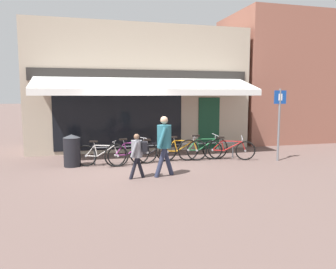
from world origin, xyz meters
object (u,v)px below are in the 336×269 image
at_px(bicycle_silver, 102,155).
at_px(pedestrian_child, 138,151).
at_px(bicycle_purple, 132,153).
at_px(litter_bin, 72,150).
at_px(pedestrian_adult, 164,140).
at_px(bicycle_green, 203,149).
at_px(bicycle_red, 229,150).
at_px(bicycle_black, 154,152).
at_px(bicycle_orange, 181,150).
at_px(parking_sign, 279,117).

bearing_deg(bicycle_silver, pedestrian_child, -47.48).
relative_size(bicycle_purple, litter_bin, 1.76).
height_order(pedestrian_adult, pedestrian_child, pedestrian_adult).
bearing_deg(pedestrian_child, bicycle_green, -133.44).
height_order(bicycle_purple, bicycle_red, bicycle_purple).
height_order(bicycle_purple, pedestrian_child, pedestrian_child).
distance_m(bicycle_purple, bicycle_black, 0.78).
xyz_separation_m(bicycle_purple, bicycle_red, (3.31, -0.04, -0.02)).
distance_m(bicycle_orange, litter_bin, 3.52).
bearing_deg(bicycle_black, parking_sign, -20.03).
bearing_deg(bicycle_green, pedestrian_adult, -136.76).
relative_size(bicycle_silver, parking_sign, 0.67).
bearing_deg(pedestrian_adult, bicycle_silver, -40.76).
bearing_deg(bicycle_purple, parking_sign, -19.05).
distance_m(bicycle_silver, pedestrian_child, 1.96).
height_order(bicycle_purple, pedestrian_adult, pedestrian_adult).
relative_size(bicycle_black, bicycle_orange, 0.94).
relative_size(bicycle_red, pedestrian_child, 1.42).
bearing_deg(bicycle_green, bicycle_purple, -177.26).
xyz_separation_m(bicycle_silver, pedestrian_child, (0.84, -1.73, 0.38)).
bearing_deg(litter_bin, pedestrian_adult, -37.69).
height_order(bicycle_black, pedestrian_child, pedestrian_child).
xyz_separation_m(bicycle_black, bicycle_red, (2.56, -0.23, 0.01)).
bearing_deg(parking_sign, bicycle_red, 161.55).
height_order(bicycle_orange, bicycle_red, bicycle_orange).
relative_size(bicycle_red, parking_sign, 0.71).
xyz_separation_m(bicycle_purple, litter_bin, (-1.81, 0.28, 0.12)).
height_order(bicycle_orange, pedestrian_child, pedestrian_child).
distance_m(bicycle_silver, bicycle_black, 1.68).
xyz_separation_m(bicycle_silver, bicycle_black, (1.68, 0.14, -0.00)).
bearing_deg(bicycle_silver, bicycle_green, 18.86).
bearing_deg(bicycle_orange, bicycle_black, -169.31).
relative_size(bicycle_silver, bicycle_purple, 0.91).
distance_m(bicycle_purple, pedestrian_adult, 1.85).
distance_m(bicycle_red, litter_bin, 5.14).
relative_size(bicycle_silver, pedestrian_child, 1.34).
xyz_separation_m(bicycle_red, pedestrian_adult, (-2.66, -1.58, 0.63)).
bearing_deg(bicycle_black, pedestrian_child, -123.86).
distance_m(bicycle_silver, parking_sign, 5.93).
bearing_deg(bicycle_silver, bicycle_red, 15.37).
distance_m(bicycle_black, parking_sign, 4.33).
bearing_deg(bicycle_orange, bicycle_silver, -167.68).
bearing_deg(bicycle_purple, bicycle_orange, -5.14).
height_order(pedestrian_child, parking_sign, parking_sign).
xyz_separation_m(bicycle_purple, pedestrian_child, (-0.08, -1.69, 0.35)).
relative_size(pedestrian_adult, parking_sign, 0.69).
bearing_deg(bicycle_black, bicycle_purple, -176.23).
distance_m(bicycle_green, litter_bin, 4.29).
xyz_separation_m(bicycle_green, pedestrian_child, (-2.55, -1.87, 0.35)).
distance_m(bicycle_black, pedestrian_child, 2.08).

